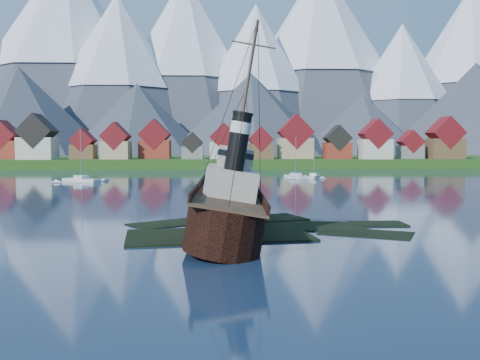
{
  "coord_description": "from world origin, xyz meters",
  "views": [
    {
      "loc": [
        -2.62,
        -54.28,
        9.22
      ],
      "look_at": [
        -0.63,
        6.0,
        5.0
      ],
      "focal_mm": 40.0,
      "sensor_mm": 36.0,
      "label": 1
    }
  ],
  "objects_px": {
    "sailboat_d": "(314,177)",
    "sailboat_e": "(296,177)",
    "sailboat_c": "(81,181)",
    "tugboat_wreck": "(222,207)"
  },
  "relations": [
    {
      "from": "sailboat_d",
      "to": "sailboat_e",
      "type": "bearing_deg",
      "value": -148.15
    },
    {
      "from": "sailboat_c",
      "to": "sailboat_e",
      "type": "bearing_deg",
      "value": -46.51
    },
    {
      "from": "tugboat_wreck",
      "to": "sailboat_d",
      "type": "height_order",
      "value": "tugboat_wreck"
    },
    {
      "from": "tugboat_wreck",
      "to": "sailboat_c",
      "type": "bearing_deg",
      "value": 115.4
    },
    {
      "from": "sailboat_c",
      "to": "sailboat_d",
      "type": "bearing_deg",
      "value": -46.72
    },
    {
      "from": "tugboat_wreck",
      "to": "sailboat_c",
      "type": "height_order",
      "value": "tugboat_wreck"
    },
    {
      "from": "sailboat_e",
      "to": "tugboat_wreck",
      "type": "bearing_deg",
      "value": -119.57
    },
    {
      "from": "sailboat_c",
      "to": "sailboat_d",
      "type": "xyz_separation_m",
      "value": [
        57.16,
        12.4,
        -0.05
      ]
    },
    {
      "from": "sailboat_d",
      "to": "sailboat_e",
      "type": "xyz_separation_m",
      "value": [
        -4.89,
        -0.86,
        0.0
      ]
    },
    {
      "from": "sailboat_d",
      "to": "sailboat_e",
      "type": "relative_size",
      "value": 0.93
    }
  ]
}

